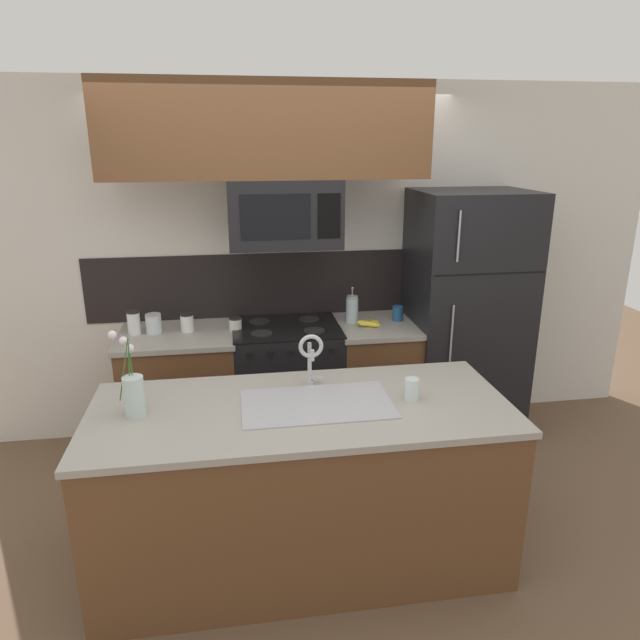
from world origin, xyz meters
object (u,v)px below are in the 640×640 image
stove_range (287,386)px  french_press (352,309)px  coffee_tin (398,313)px  drinking_glass (412,389)px  refrigerator (464,316)px  storage_jar_tall (134,322)px  storage_jar_short (187,322)px  storage_jar_squat (235,324)px  storage_jar_medium (154,324)px  flower_vase (134,394)px  banana_bunch (369,324)px  microwave (284,213)px  sink_faucet (311,353)px

stove_range → french_press: (0.49, 0.06, 0.55)m
coffee_tin → drinking_glass: bearing=-103.4°
refrigerator → drinking_glass: refrigerator is taller
storage_jar_tall → coffee_tin: 1.88m
storage_jar_short → coffee_tin: size_ratio=1.18×
storage_jar_short → storage_jar_squat: storage_jar_short is taller
storage_jar_medium → flower_vase: size_ratio=0.32×
storage_jar_medium → storage_jar_squat: size_ratio=1.48×
storage_jar_squat → drinking_glass: 1.55m
french_press → drinking_glass: bearing=-88.7°
refrigerator → flower_vase: 2.53m
banana_bunch → microwave: bearing=176.2°
storage_jar_short → coffee_tin: bearing=0.5°
storage_jar_short → banana_bunch: size_ratio=0.68×
microwave → drinking_glass: size_ratio=6.44×
storage_jar_squat → microwave: bearing=-4.8°
banana_bunch → flower_vase: (-1.45, -1.16, 0.09)m
french_press → flower_vase: size_ratio=0.63×
flower_vase → sink_faucet: bearing=11.9°
storage_jar_medium → storage_jar_tall: bearing=-179.8°
storage_jar_tall → banana_bunch: bearing=-3.4°
storage_jar_tall → french_press: 1.54m
storage_jar_squat → storage_jar_medium: bearing=176.9°
drinking_glass → storage_jar_squat: bearing=124.5°
storage_jar_short → banana_bunch: (1.28, -0.10, -0.04)m
stove_range → coffee_tin: (0.83, 0.05, 0.50)m
drinking_glass → microwave: bearing=112.7°
stove_range → microwave: (0.00, -0.02, 1.26)m
microwave → refrigerator: microwave is taller
sink_faucet → storage_jar_squat: bearing=110.4°
coffee_tin → sink_faucet: bearing=-126.6°
banana_bunch → coffee_tin: (0.24, 0.11, 0.03)m
refrigerator → storage_jar_medium: 2.26m
stove_range → storage_jar_squat: 0.61m
storage_jar_tall → sink_faucet: sink_faucet is taller
drinking_glass → french_press: bearing=91.3°
microwave → banana_bunch: size_ratio=3.93×
banana_bunch → storage_jar_tall: bearing=176.6°
drinking_glass → refrigerator: bearing=57.4°
refrigerator → storage_jar_squat: 1.70m
storage_jar_medium → coffee_tin: (1.75, 0.01, -0.01)m
microwave → refrigerator: 1.56m
storage_jar_medium → coffee_tin: bearing=0.4°
storage_jar_short → drinking_glass: bearing=-47.1°
french_press → coffee_tin: (0.34, -0.01, -0.04)m
storage_jar_medium → banana_bunch: size_ratio=0.71×
stove_range → storage_jar_short: 0.86m
refrigerator → storage_jar_short: refrigerator is taller
storage_jar_squat → sink_faucet: 1.12m
sink_faucet → refrigerator: bearing=38.8°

